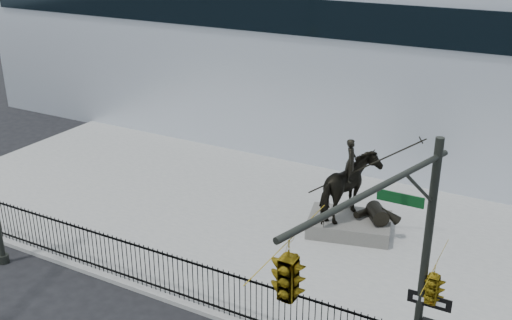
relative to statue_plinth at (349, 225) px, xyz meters
The scene contains 6 objects.
plaza 2.81m from the statue_plinth, 164.28° to the right, with size 30.00×12.00×0.15m, color gray.
building 13.18m from the statue_plinth, 102.35° to the left, with size 44.00×14.00×9.00m, color silver.
picket_fence 7.05m from the statue_plinth, 112.41° to the right, with size 22.10×0.10×1.50m.
statue_plinth is the anchor object (origin of this frame).
equestrian_statue 1.45m from the statue_plinth, 14.22° to the left, with size 3.72×2.78×3.24m.
traffic_signal_right 11.36m from the statue_plinth, 68.81° to the right, with size 2.17×6.86×7.00m.
Camera 1 is at (9.16, -11.15, 10.95)m, focal length 42.00 mm.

